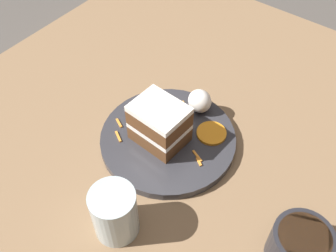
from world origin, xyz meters
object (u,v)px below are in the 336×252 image
object	(u,v)px
plate	(168,139)
orange_garnish	(211,133)
cake_slice	(159,124)
coffee_mug	(299,246)
cream_dollop	(200,101)
drinking_glass	(115,215)

from	to	relation	value
plate	orange_garnish	world-z (taller)	orange_garnish
plate	cake_slice	world-z (taller)	cake_slice
coffee_mug	cream_dollop	bearing A→B (deg)	151.09
cream_dollop	drinking_glass	distance (m)	0.28
cream_dollop	coffee_mug	bearing A→B (deg)	-28.91
plate	coffee_mug	world-z (taller)	coffee_mug
orange_garnish	drinking_glass	size ratio (longest dim) A/B	0.60
cake_slice	coffee_mug	bearing A→B (deg)	83.70
orange_garnish	coffee_mug	world-z (taller)	coffee_mug
drinking_glass	orange_garnish	bearing A→B (deg)	85.19
drinking_glass	plate	bearing A→B (deg)	102.39
cake_slice	coffee_mug	distance (m)	0.30
orange_garnish	coffee_mug	size ratio (longest dim) A/B	0.63
orange_garnish	coffee_mug	distance (m)	0.25
plate	cream_dollop	bearing A→B (deg)	85.21
plate	cream_dollop	size ratio (longest dim) A/B	5.28
cream_dollop	coffee_mug	xyz separation A→B (m)	(0.28, -0.15, -0.00)
drinking_glass	cake_slice	bearing A→B (deg)	106.04
orange_garnish	drinking_glass	world-z (taller)	drinking_glass
cake_slice	cream_dollop	distance (m)	0.11
plate	orange_garnish	bearing A→B (deg)	40.73
coffee_mug	orange_garnish	bearing A→B (deg)	152.72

